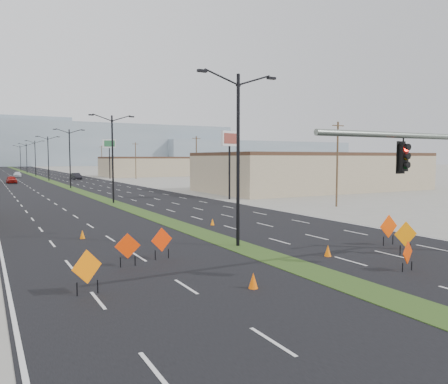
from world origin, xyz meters
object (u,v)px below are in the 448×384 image
car_mid (76,176)px  construction_sign_3 (408,254)px  streetlight_2 (70,157)px  cone_1 (328,251)px  streetlight_0 (238,154)px  construction_sign_0 (87,268)px  streetlight_6 (20,157)px  car_far (17,174)px  streetlight_3 (48,157)px  cone_2 (212,222)px  pole_sign_east_near (230,144)px  construction_sign_5 (406,235)px  construction_sign_2 (162,241)px  streetlight_1 (113,156)px  streetlight_4 (35,157)px  streetlight_5 (27,157)px  construction_sign_4 (389,227)px  cone_3 (82,234)px  pole_sign_east_far (109,146)px  construction_sign_1 (128,247)px  car_left (12,180)px  cone_0 (253,281)px

car_mid → construction_sign_3: car_mid is taller
streetlight_2 → cone_1: 60.89m
streetlight_0 → construction_sign_0: 11.78m
streetlight_6 → car_far: size_ratio=2.10×
streetlight_3 → cone_2: bearing=-88.2°
streetlight_6 → pole_sign_east_near: bearing=-84.4°
construction_sign_5 → cone_2: bearing=123.2°
streetlight_0 → construction_sign_2: bearing=-169.4°
cone_2 → car_mid: bearing=87.0°
streetlight_1 → construction_sign_0: size_ratio=5.73×
streetlight_4 → pole_sign_east_near: streetlight_4 is taller
car_mid → construction_sign_5: construction_sign_5 is taller
streetlight_5 → streetlight_1: bearing=-90.0°
streetlight_5 → construction_sign_4: bearing=-86.8°
construction_sign_4 → construction_sign_2: bearing=168.6°
construction_sign_3 → construction_sign_4: 6.14m
cone_3 → streetlight_2: bearing=81.3°
streetlight_4 → streetlight_6: (0.00, 56.00, 0.00)m
streetlight_0 → streetlight_1: size_ratio=1.00×
cone_3 → pole_sign_east_far: 82.82m
streetlight_6 → construction_sign_0: streetlight_6 is taller
pole_sign_east_far → car_far: bearing=149.1°
streetlight_3 → construction_sign_1: size_ratio=6.16×
streetlight_1 → car_far: streetlight_1 is taller
streetlight_2 → pole_sign_east_far: 33.72m
construction_sign_0 → pole_sign_east_far: pole_sign_east_far is taller
streetlight_0 → streetlight_1: 28.00m
car_left → cone_0: 84.48m
streetlight_6 → car_mid: streetlight_6 is taller
car_mid → construction_sign_4: (1.39, -91.68, 0.31)m
construction_sign_5 → streetlight_5: bearing=108.7°
streetlight_2 → car_left: bearing=111.0°
construction_sign_2 → car_mid: bearing=71.0°
construction_sign_4 → cone_3: 19.04m
construction_sign_0 → pole_sign_east_far: 94.83m
construction_sign_5 → pole_sign_east_far: bearing=101.3°
car_mid → construction_sign_3: bearing=-97.4°
streetlight_3 → streetlight_6: size_ratio=1.00×
streetlight_2 → construction_sign_4: size_ratio=5.45×
car_far → cone_1: 113.54m
cone_1 → pole_sign_east_near: bearing=69.7°
construction_sign_2 → construction_sign_4: construction_sign_4 is taller
construction_sign_1 → cone_1: 10.33m
streetlight_4 → streetlight_5: 28.00m
cone_3 → streetlight_0: bearing=-42.3°
streetlight_6 → cone_2: size_ratio=18.91×
car_left → car_mid: bearing=32.9°
streetlight_2 → construction_sign_4: streetlight_2 is taller
construction_sign_3 → construction_sign_2: bearing=121.4°
streetlight_4 → car_mid: streetlight_4 is taller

